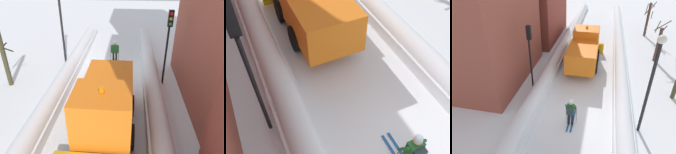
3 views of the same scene
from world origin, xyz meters
The scene contains 9 objects.
ground_plane centered at (0.00, 10.00, 0.00)m, with size 80.00×80.00×0.00m, color white.
snowbank_left centered at (-2.75, 10.00, 0.49)m, with size 1.10×36.00×1.10m.
snowbank_right centered at (2.75, 10.00, 0.44)m, with size 1.10×36.00×1.01m.
plow_truck centered at (-0.37, 6.83, 1.48)m, with size 3.20×5.98×3.12m.
skier centered at (-0.21, -0.63, 1.00)m, with size 0.62×1.80×1.81m.
traffic_light_pole centered at (-3.51, 2.45, 3.28)m, with size 0.28×0.42×4.70m.
street_lamp centered at (3.62, -0.29, 3.52)m, with size 0.40×0.40×5.61m.
bare_tree_mid centered at (5.93, 9.00, 1.69)m, with size 1.28×1.03×3.72m.
bare_tree_far centered at (5.87, 15.65, 2.02)m, with size 1.02×1.23×4.01m.
Camera 3 is at (1.19, -9.18, 8.59)m, focal length 32.56 mm.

